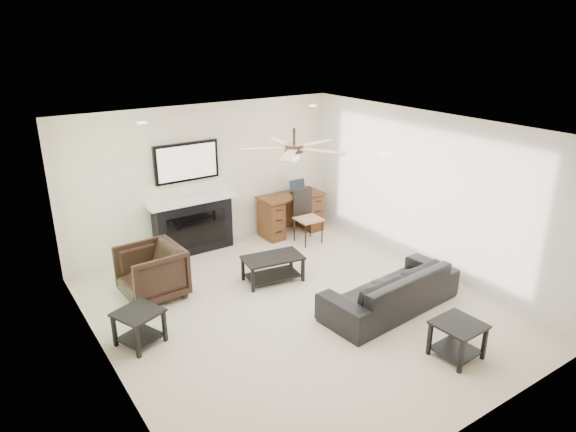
% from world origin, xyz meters
% --- Properties ---
extents(room_shell, '(5.50, 5.54, 2.52)m').
position_xyz_m(room_shell, '(0.19, 0.08, 1.68)').
color(room_shell, beige).
rests_on(room_shell, ground).
extents(sofa, '(2.13, 0.97, 0.60)m').
position_xyz_m(sofa, '(1.08, -0.69, 0.30)').
color(sofa, black).
rests_on(sofa, ground).
extents(armchair, '(0.88, 0.86, 0.77)m').
position_xyz_m(armchair, '(-1.52, 1.46, 0.38)').
color(armchair, black).
rests_on(armchair, ground).
extents(coffee_table, '(0.97, 0.64, 0.40)m').
position_xyz_m(coffee_table, '(0.18, 0.91, 0.20)').
color(coffee_table, black).
rests_on(coffee_table, ground).
extents(end_table_near, '(0.54, 0.54, 0.45)m').
position_xyz_m(end_table_near, '(0.93, -1.94, 0.23)').
color(end_table_near, black).
rests_on(end_table_near, ground).
extents(end_table_left, '(0.65, 0.65, 0.45)m').
position_xyz_m(end_table_left, '(-2.07, 0.41, 0.23)').
color(end_table_left, black).
rests_on(end_table_left, ground).
extents(fireplace_unit, '(1.52, 0.34, 1.91)m').
position_xyz_m(fireplace_unit, '(-0.36, 2.58, 0.95)').
color(fireplace_unit, black).
rests_on(fireplace_unit, ground).
extents(desk, '(1.22, 0.56, 0.76)m').
position_xyz_m(desk, '(1.52, 2.38, 0.38)').
color(desk, '#381D0E').
rests_on(desk, ground).
extents(desk_chair, '(0.43, 0.45, 0.97)m').
position_xyz_m(desk_chair, '(1.52, 1.83, 0.48)').
color(desk_chair, black).
rests_on(desk_chair, ground).
extents(laptop, '(0.33, 0.24, 0.23)m').
position_xyz_m(laptop, '(1.72, 2.36, 0.88)').
color(laptop, black).
rests_on(laptop, desk).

